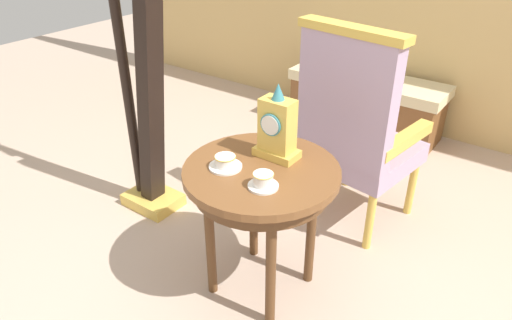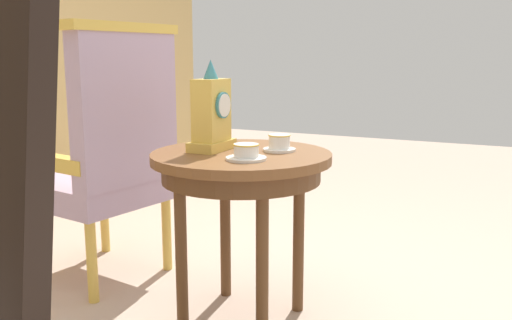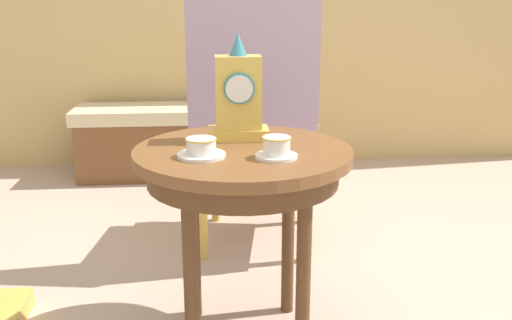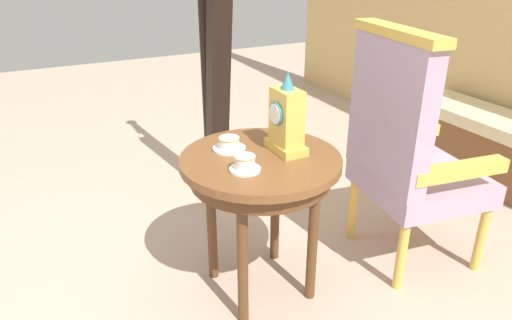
# 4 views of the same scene
# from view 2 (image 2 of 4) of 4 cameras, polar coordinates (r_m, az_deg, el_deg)

# --- Properties ---
(side_table) EXTENTS (0.67, 0.67, 0.66)m
(side_table) POSITION_cam_2_polar(r_m,az_deg,el_deg) (2.07, -1.49, -1.44)
(side_table) COLOR brown
(side_table) RESTS_ON ground
(teacup_left) EXTENTS (0.14, 0.14, 0.06)m
(teacup_left) POSITION_cam_2_polar(r_m,az_deg,el_deg) (1.90, -1.01, 0.74)
(teacup_left) COLOR white
(teacup_left) RESTS_ON side_table
(teacup_right) EXTENTS (0.12, 0.12, 0.06)m
(teacup_right) POSITION_cam_2_polar(r_m,az_deg,el_deg) (2.08, 2.40, 1.70)
(teacup_right) COLOR white
(teacup_right) RESTS_ON side_table
(mantel_clock) EXTENTS (0.19, 0.11, 0.34)m
(mantel_clock) POSITION_cam_2_polar(r_m,az_deg,el_deg) (2.08, -4.55, 4.67)
(mantel_clock) COLOR gold
(mantel_clock) RESTS_ON side_table
(armchair) EXTENTS (0.61, 0.60, 1.14)m
(armchair) POSITION_cam_2_polar(r_m,az_deg,el_deg) (2.54, -14.73, 0.88)
(armchair) COLOR #B299B7
(armchair) RESTS_ON ground
(harp) EXTENTS (0.40, 0.24, 1.85)m
(harp) POSITION_cam_2_polar(r_m,az_deg,el_deg) (1.45, -24.14, -0.45)
(harp) COLOR gold
(harp) RESTS_ON ground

